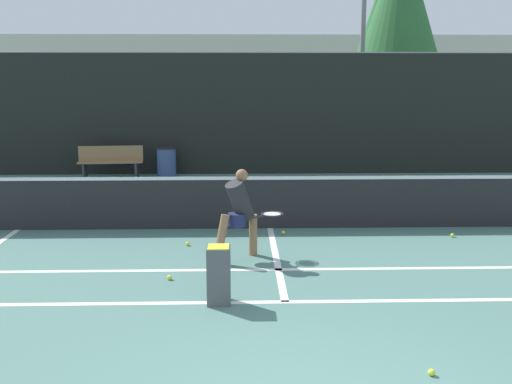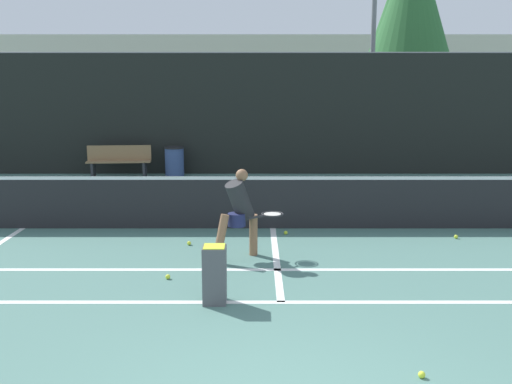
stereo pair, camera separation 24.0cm
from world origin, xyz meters
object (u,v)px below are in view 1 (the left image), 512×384
player_practicing (240,211)px  ball_hopper (219,274)px  parked_car (247,142)px  courtside_bench (111,161)px  trash_bin (167,162)px

player_practicing → ball_hopper: (-0.26, -1.80, -0.36)m
ball_hopper → parked_car: 12.14m
player_practicing → courtside_bench: size_ratio=0.78×
ball_hopper → courtside_bench: 9.71m
player_practicing → trash_bin: (-1.99, 7.56, -0.33)m
courtside_bench → trash_bin: courtside_bench is taller
courtside_bench → trash_bin: size_ratio=2.14×
courtside_bench → parked_car: parked_car is taller
player_practicing → parked_car: bearing=49.1°
parked_car → courtside_bench: bearing=-141.3°
courtside_bench → parked_car: size_ratio=0.40×
trash_bin → parked_car: bearing=51.1°
ball_hopper → trash_bin: bearing=100.5°
trash_bin → courtside_bench: bearing=-172.4°
ball_hopper → parked_car: size_ratio=0.16×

